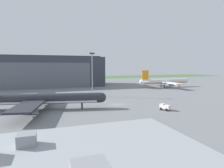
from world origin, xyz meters
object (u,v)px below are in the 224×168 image
(airliner_near_left, at_px, (38,99))
(apron_light_mast, at_px, (92,71))
(maintenance_hangar, at_px, (37,72))
(stair_truck, at_px, (165,107))
(airliner_far_left, at_px, (164,81))

(airliner_near_left, height_order, apron_light_mast, apron_light_mast)
(maintenance_hangar, xyz_separation_m, airliner_near_left, (4.25, -80.72, -7.28))
(maintenance_hangar, relative_size, stair_truck, 24.79)
(maintenance_hangar, relative_size, airliner_far_left, 2.37)
(stair_truck, distance_m, apron_light_mast, 42.51)
(airliner_far_left, height_order, stair_truck, airliner_far_left)
(airliner_far_left, bearing_deg, apron_light_mast, -159.06)
(maintenance_hangar, bearing_deg, airliner_near_left, -86.98)
(airliner_far_left, bearing_deg, airliner_near_left, -151.50)
(airliner_near_left, bearing_deg, maintenance_hangar, 93.02)
(stair_truck, bearing_deg, airliner_far_left, 55.66)
(airliner_far_left, height_order, apron_light_mast, apron_light_mast)
(stair_truck, bearing_deg, maintenance_hangar, 115.71)
(airliner_near_left, distance_m, stair_truck, 44.22)
(airliner_near_left, bearing_deg, airliner_far_left, 28.50)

